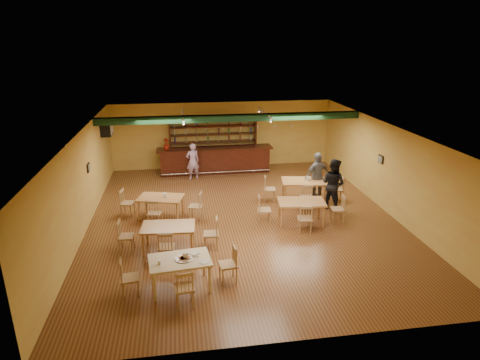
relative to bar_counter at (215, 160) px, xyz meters
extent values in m
plane|color=brown|center=(0.44, -5.15, -0.56)|extent=(12.00, 12.00, 0.00)
cube|color=black|center=(0.44, -2.35, 2.31)|extent=(10.00, 0.30, 0.25)
cube|color=silver|center=(-1.36, -1.75, 2.38)|extent=(0.05, 2.50, 0.05)
cube|color=silver|center=(1.84, -1.75, 2.38)|extent=(0.05, 2.50, 0.05)
cube|color=silver|center=(-4.36, -0.95, 1.79)|extent=(0.34, 0.70, 0.48)
cube|color=black|center=(-4.53, -4.15, 1.14)|extent=(0.04, 0.34, 0.28)
cube|color=black|center=(5.41, -4.65, 1.14)|extent=(0.04, 0.34, 0.28)
cube|color=black|center=(0.00, 0.00, 0.00)|extent=(5.09, 0.85, 1.13)
cube|color=black|center=(0.00, 0.63, 0.57)|extent=(3.94, 0.40, 2.28)
imported|color=#9E1E0E|center=(-2.10, 0.00, 0.81)|extent=(0.35, 0.35, 0.48)
cube|color=#AC6B3D|center=(-2.25, -4.66, -0.20)|extent=(1.63, 1.22, 0.73)
cube|color=#AC6B3D|center=(2.89, -3.94, -0.17)|extent=(1.72, 1.20, 0.79)
cube|color=#AC6B3D|center=(-1.97, -6.97, -0.19)|extent=(1.55, 1.01, 0.74)
cube|color=#AC6B3D|center=(2.26, -5.76, -0.19)|extent=(1.59, 1.08, 0.75)
cube|color=beige|center=(-1.67, -8.93, -0.18)|extent=(1.53, 1.08, 0.77)
cylinder|color=silver|center=(-1.57, -8.93, 0.21)|extent=(0.52, 0.52, 0.01)
cylinder|color=#EAE5C6|center=(-2.14, -9.09, 0.26)|extent=(0.08, 0.08, 0.11)
cube|color=white|center=(-1.31, -8.73, 0.22)|extent=(0.25, 0.24, 0.03)
cube|color=silver|center=(-1.42, -8.88, 0.22)|extent=(0.32, 0.10, 0.00)
cylinder|color=white|center=(-1.11, -9.14, 0.21)|extent=(0.24, 0.24, 0.01)
imported|color=#8D489D|center=(-1.02, -0.83, 0.22)|extent=(0.65, 0.52, 1.57)
imported|color=black|center=(3.69, -4.74, 0.34)|extent=(1.08, 1.11, 1.81)
imported|color=slate|center=(3.46, -3.76, 0.32)|extent=(1.12, 0.72, 1.77)
camera|label=1|loc=(-1.55, -17.62, 5.16)|focal=30.83mm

